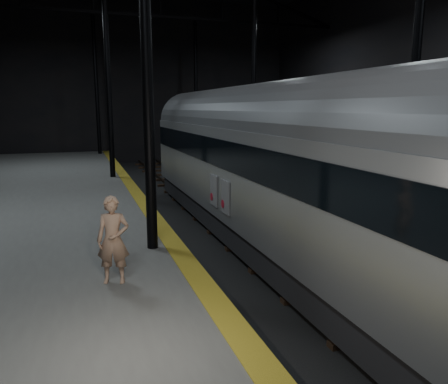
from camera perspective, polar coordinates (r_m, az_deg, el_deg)
name	(u,v)px	position (r m, az deg, el deg)	size (l,w,h in m)	color
ground	(239,231)	(16.02, 1.97, -5.07)	(44.00, 44.00, 0.00)	black
platform_left	(12,236)	(15.07, -25.92, -5.25)	(9.00, 43.80, 1.00)	#50504E
platform_right	(407,203)	(19.75, 22.81, -1.37)	(9.00, 43.80, 1.00)	#50504E
tactile_strip	(149,210)	(14.96, -9.75, -2.39)	(0.50, 43.80, 0.01)	olive
track	(239,229)	(16.00, 1.97, -4.84)	(2.40, 43.00, 0.24)	#3F3328
train	(257,159)	(14.00, 4.36, 4.33)	(2.83, 18.85, 5.04)	#A8ACB1
woman	(113,240)	(8.85, -14.28, -6.09)	(0.64, 0.42, 1.75)	tan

